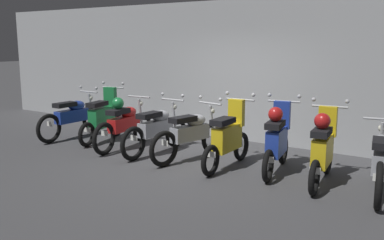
# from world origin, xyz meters

# --- Properties ---
(ground_plane) EXTENTS (80.00, 80.00, 0.00)m
(ground_plane) POSITION_xyz_m (0.00, 0.00, 0.00)
(ground_plane) COLOR #424244
(back_wall) EXTENTS (16.00, 0.30, 3.09)m
(back_wall) POSITION_xyz_m (0.00, 2.37, 1.55)
(back_wall) COLOR #9EA0A3
(back_wall) RESTS_ON ground
(motorbike_slot_0) EXTENTS (0.59, 1.95, 1.15)m
(motorbike_slot_0) POSITION_xyz_m (-3.30, 0.29, 0.49)
(motorbike_slot_0) COLOR black
(motorbike_slot_0) RESTS_ON ground
(motorbike_slot_1) EXTENTS (0.59, 1.67, 1.29)m
(motorbike_slot_1) POSITION_xyz_m (-2.48, 0.45, 0.53)
(motorbike_slot_1) COLOR black
(motorbike_slot_1) RESTS_ON ground
(motorbike_slot_2) EXTENTS (0.56, 1.95, 1.08)m
(motorbike_slot_2) POSITION_xyz_m (-1.65, 0.23, 0.53)
(motorbike_slot_2) COLOR black
(motorbike_slot_2) RESTS_ON ground
(motorbike_slot_3) EXTENTS (0.59, 1.95, 1.15)m
(motorbike_slot_3) POSITION_xyz_m (-0.82, 0.26, 0.49)
(motorbike_slot_3) COLOR black
(motorbike_slot_3) RESTS_ON ground
(motorbike_slot_4) EXTENTS (0.63, 1.93, 1.15)m
(motorbike_slot_4) POSITION_xyz_m (0.01, 0.26, 0.49)
(motorbike_slot_4) COLOR black
(motorbike_slot_4) RESTS_ON ground
(motorbike_slot_5) EXTENTS (0.59, 1.68, 1.29)m
(motorbike_slot_5) POSITION_xyz_m (0.82, 0.20, 0.53)
(motorbike_slot_5) COLOR black
(motorbike_slot_5) RESTS_ON ground
(motorbike_slot_6) EXTENTS (0.58, 1.67, 1.29)m
(motorbike_slot_6) POSITION_xyz_m (1.65, 0.41, 0.57)
(motorbike_slot_6) COLOR black
(motorbike_slot_6) RESTS_ON ground
(motorbike_slot_7) EXTENTS (0.59, 1.68, 1.29)m
(motorbike_slot_7) POSITION_xyz_m (2.47, 0.23, 0.57)
(motorbike_slot_7) COLOR black
(motorbike_slot_7) RESTS_ON ground
(motorbike_slot_8) EXTENTS (0.59, 1.93, 1.03)m
(motorbike_slot_8) POSITION_xyz_m (3.30, 0.26, 0.49)
(motorbike_slot_8) COLOR black
(motorbike_slot_8) RESTS_ON ground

